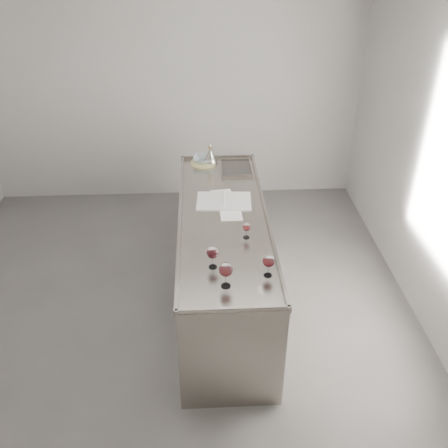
{
  "coord_description": "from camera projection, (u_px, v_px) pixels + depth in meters",
  "views": [
    {
      "loc": [
        0.31,
        -3.32,
        3.13
      ],
      "look_at": [
        0.49,
        0.05,
        1.02
      ],
      "focal_mm": 40.0,
      "sensor_mm": 36.0,
      "label": 1
    }
  ],
  "objects": [
    {
      "name": "room_shell",
      "position": [
        159.0,
        186.0,
        3.72
      ],
      "size": [
        4.54,
        5.04,
        2.84
      ],
      "color": "#565451",
      "rests_on": "ground"
    },
    {
      "name": "trivet",
      "position": [
        204.0,
        162.0,
        5.13
      ],
      "size": [
        0.3,
        0.3,
        0.02
      ],
      "primitive_type": "cylinder",
      "rotation": [
        0.0,
        0.0,
        -0.17
      ],
      "color": "#C9C082",
      "rests_on": "counter"
    },
    {
      "name": "notebook",
      "position": [
        224.0,
        201.0,
        4.45
      ],
      "size": [
        0.5,
        0.37,
        0.02
      ],
      "rotation": [
        0.0,
        0.0,
        -0.06
      ],
      "color": "silver",
      "rests_on": "counter"
    },
    {
      "name": "wine_glass_small",
      "position": [
        247.0,
        227.0,
        3.92
      ],
      "size": [
        0.07,
        0.07,
        0.13
      ],
      "rotation": [
        0.0,
        0.0,
        0.33
      ],
      "color": "white",
      "rests_on": "counter"
    },
    {
      "name": "counter",
      "position": [
        223.0,
        261.0,
        4.49
      ],
      "size": [
        0.77,
        2.42,
        0.97
      ],
      "color": "gray",
      "rests_on": "ground"
    },
    {
      "name": "wine_glass_middle",
      "position": [
        226.0,
        270.0,
        3.38
      ],
      "size": [
        0.1,
        0.1,
        0.19
      ],
      "rotation": [
        0.0,
        0.0,
        0.34
      ],
      "color": "white",
      "rests_on": "counter"
    },
    {
      "name": "ceramic_bowl",
      "position": [
        203.0,
        159.0,
        5.12
      ],
      "size": [
        0.23,
        0.23,
        0.05
      ],
      "primitive_type": "imported",
      "rotation": [
        0.0,
        0.0,
        -0.11
      ],
      "color": "#99AFB2",
      "rests_on": "trivet"
    },
    {
      "name": "wine_glass_left",
      "position": [
        213.0,
        253.0,
        3.57
      ],
      "size": [
        0.09,
        0.09,
        0.18
      ],
      "rotation": [
        0.0,
        0.0,
        -0.09
      ],
      "color": "white",
      "rests_on": "counter"
    },
    {
      "name": "loose_paper_top",
      "position": [
        223.0,
        197.0,
        4.53
      ],
      "size": [
        0.22,
        0.3,
        0.0
      ],
      "primitive_type": "cube",
      "rotation": [
        0.0,
        0.0,
        0.12
      ],
      "color": "white",
      "rests_on": "counter"
    },
    {
      "name": "loose_paper_under",
      "position": [
        231.0,
        213.0,
        4.28
      ],
      "size": [
        0.19,
        0.27,
        0.0
      ],
      "primitive_type": "cube",
      "rotation": [
        0.0,
        0.0,
        0.02
      ],
      "color": "silver",
      "rests_on": "counter"
    },
    {
      "name": "wine_glass_right",
      "position": [
        269.0,
        262.0,
        3.49
      ],
      "size": [
        0.09,
        0.09,
        0.17
      ],
      "rotation": [
        0.0,
        0.0,
        0.0
      ],
      "color": "white",
      "rests_on": "counter"
    },
    {
      "name": "wine_funnel",
      "position": [
        210.0,
        157.0,
        5.11
      ],
      "size": [
        0.16,
        0.16,
        0.23
      ],
      "rotation": [
        0.0,
        0.0,
        -0.06
      ],
      "color": "#A19C8F",
      "rests_on": "counter"
    }
  ]
}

